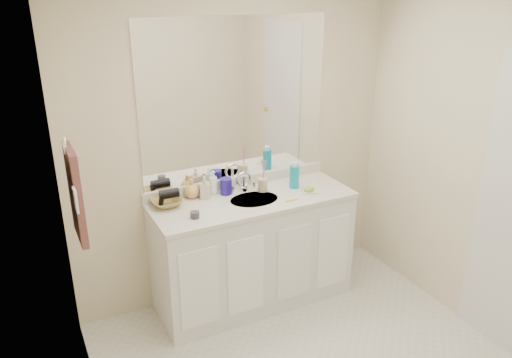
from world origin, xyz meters
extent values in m
cube|color=beige|center=(0.00, 1.30, 1.20)|extent=(2.60, 0.02, 2.40)
cube|color=beige|center=(-1.30, 0.00, 1.20)|extent=(0.02, 2.60, 2.40)
cube|color=beige|center=(1.30, 0.00, 1.20)|extent=(0.02, 2.60, 2.40)
cube|color=silver|center=(0.00, 1.02, 0.42)|extent=(1.50, 0.55, 0.85)
cube|color=beige|center=(0.00, 1.02, 0.86)|extent=(1.52, 0.57, 0.03)
cube|color=silver|center=(0.00, 1.29, 0.92)|extent=(1.52, 0.03, 0.08)
cylinder|color=beige|center=(0.00, 1.00, 0.87)|extent=(0.37, 0.37, 0.02)
cylinder|color=silver|center=(0.00, 1.18, 0.94)|extent=(0.02, 0.02, 0.11)
cube|color=white|center=(0.00, 1.29, 1.56)|extent=(1.48, 0.01, 1.20)
cylinder|color=navy|center=(-0.14, 1.19, 0.94)|extent=(0.09, 0.09, 0.12)
cylinder|color=#C5BD8B|center=(0.13, 1.11, 0.93)|extent=(0.09, 0.09, 0.10)
cylinder|color=#F23FB4|center=(0.14, 1.11, 1.03)|extent=(0.02, 0.04, 0.20)
cylinder|color=#0E93AF|center=(0.38, 1.07, 0.97)|extent=(0.09, 0.09, 0.18)
cube|color=silver|center=(0.43, 0.92, 0.89)|extent=(0.13, 0.11, 0.01)
cube|color=#7CBA2D|center=(0.43, 0.92, 0.90)|extent=(0.08, 0.07, 0.02)
cube|color=yellow|center=(0.24, 0.86, 0.88)|extent=(0.11, 0.03, 0.00)
cylinder|color=#36343B|center=(-0.50, 0.91, 0.90)|extent=(0.08, 0.08, 0.04)
imported|color=white|center=(-0.22, 1.24, 0.97)|extent=(0.07, 0.07, 0.18)
imported|color=beige|center=(-0.31, 1.20, 0.96)|extent=(0.09, 0.10, 0.17)
imported|color=#E6AF59|center=(-0.40, 1.24, 0.95)|extent=(0.13, 0.13, 0.15)
imported|color=olive|center=(-0.61, 1.18, 0.91)|extent=(0.23, 0.23, 0.05)
cylinder|color=black|center=(-0.59, 1.18, 0.97)|extent=(0.14, 0.07, 0.07)
torus|color=silver|center=(-1.27, 0.77, 1.55)|extent=(0.01, 0.11, 0.11)
cube|color=#4A2927|center=(-1.25, 0.77, 1.25)|extent=(0.04, 0.32, 0.55)
cube|color=white|center=(-1.27, 0.57, 1.30)|extent=(0.01, 0.08, 0.13)
camera|label=1|loc=(-1.52, -2.00, 2.37)|focal=35.00mm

